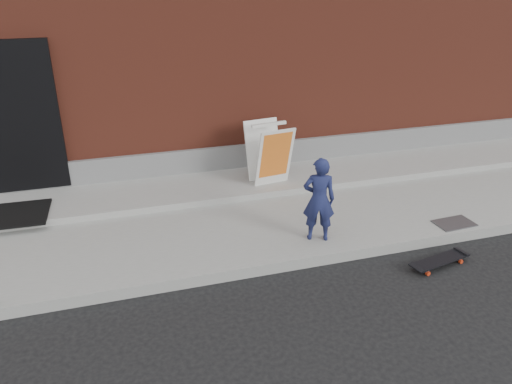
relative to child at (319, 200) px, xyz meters
name	(u,v)px	position (x,y,z in m)	size (l,w,h in m)	color
ground	(247,278)	(-1.08, -0.42, -0.72)	(80.00, 80.00, 0.00)	black
sidewalk	(219,218)	(-1.08, 1.08, -0.64)	(20.00, 3.00, 0.15)	gray
apron	(207,187)	(-1.08, 1.98, -0.52)	(20.00, 1.20, 0.10)	gray
building	(161,13)	(-1.08, 6.57, 1.78)	(20.00, 8.10, 5.00)	maroon
child	(319,200)	(0.00, 0.00, 0.00)	(0.41, 0.27, 1.14)	#1A204A
skateboard	(440,261)	(1.31, -0.85, -0.64)	(0.85, 0.37, 0.09)	#B32C12
pizza_sign	(269,153)	(-0.08, 1.79, 0.02)	(0.68, 0.77, 0.98)	silver
doormat	(10,215)	(-3.94, 1.65, -0.45)	(1.01, 0.82, 0.03)	black
utility_plate	(454,223)	(2.01, -0.18, -0.56)	(0.54, 0.35, 0.02)	#505155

